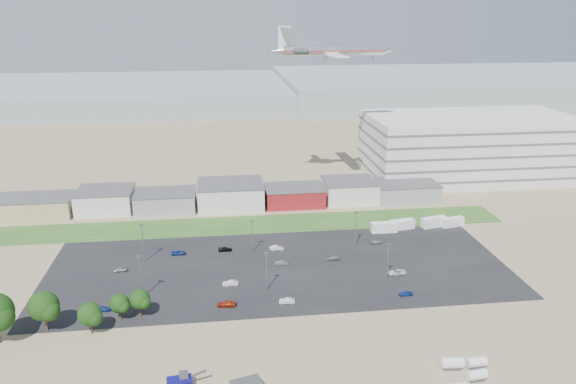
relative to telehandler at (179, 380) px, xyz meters
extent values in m
plane|color=#847354|center=(18.16, 26.60, -1.50)|extent=(700.00, 700.00, 0.00)
cube|color=black|center=(23.16, 46.60, -1.49)|extent=(120.00, 50.00, 0.01)
cube|color=#29521E|center=(18.16, 78.60, -1.49)|extent=(160.00, 16.00, 0.02)
cube|color=silver|center=(108.16, 121.60, 11.00)|extent=(80.00, 40.00, 25.00)
imported|color=silver|center=(52.67, 38.76, -0.87)|extent=(4.69, 2.41, 1.27)
imported|color=navy|center=(51.35, 27.75, -0.93)|extent=(3.35, 1.40, 1.13)
imported|color=maroon|center=(8.98, 28.01, -0.87)|extent=(4.49, 2.25, 1.25)
imported|color=silver|center=(10.25, 38.11, -0.86)|extent=(3.95, 1.48, 1.29)
imported|color=#A5A5AA|center=(-17.86, 49.53, -0.90)|extent=(3.63, 1.76, 1.19)
imported|color=black|center=(9.38, 59.16, -0.94)|extent=(3.96, 1.77, 1.13)
imported|color=#595B5E|center=(24.08, 48.28, -0.95)|extent=(3.46, 1.56, 1.10)
imported|color=#A5A5AA|center=(52.96, 58.86, -0.94)|extent=(3.37, 1.52, 1.13)
imported|color=navy|center=(-3.46, 58.42, -0.94)|extent=(4.06, 1.90, 1.13)
imported|color=navy|center=(-18.68, 29.52, -0.95)|extent=(3.82, 1.60, 1.10)
imported|color=silver|center=(23.88, 58.00, -0.84)|extent=(4.04, 1.58, 1.31)
imported|color=#A5A5AA|center=(38.24, 49.56, -0.94)|extent=(3.91, 1.70, 1.12)
imported|color=silver|center=(22.96, 27.72, -0.89)|extent=(3.79, 1.64, 1.21)
camera|label=1|loc=(8.53, -86.77, 63.05)|focal=35.00mm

